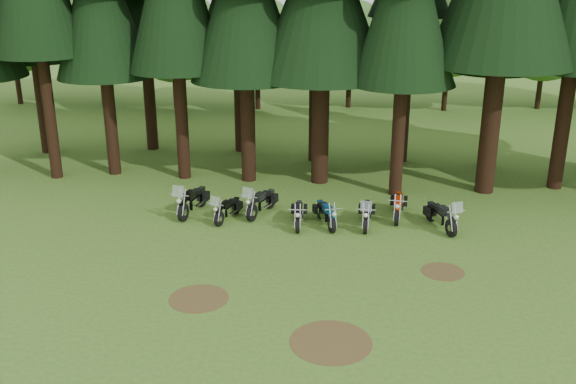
% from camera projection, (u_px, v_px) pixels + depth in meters
% --- Properties ---
extents(ground, '(120.00, 120.00, 0.00)m').
position_uv_depth(ground, '(304.00, 273.00, 20.74)').
color(ground, '#406626').
rests_on(ground, ground).
extents(decid_0, '(8.00, 7.78, 10.00)m').
position_uv_depth(decid_0, '(12.00, 20.00, 44.47)').
color(decid_0, black).
rests_on(decid_0, ground).
extents(decid_1, '(7.91, 7.69, 9.88)m').
position_uv_depth(decid_1, '(100.00, 21.00, 44.43)').
color(decid_1, black).
rests_on(decid_1, ground).
extents(decid_2, '(6.72, 6.53, 8.40)m').
position_uv_depth(decid_2, '(176.00, 37.00, 43.31)').
color(decid_2, black).
rests_on(decid_2, ground).
extents(decid_3, '(6.12, 5.95, 7.65)m').
position_uv_depth(decid_3, '(261.00, 44.00, 43.28)').
color(decid_3, black).
rests_on(decid_3, ground).
extents(decid_4, '(5.93, 5.76, 7.41)m').
position_uv_depth(decid_4, '(354.00, 45.00, 43.90)').
color(decid_4, black).
rests_on(decid_4, ground).
extents(decid_5, '(8.45, 8.21, 10.56)m').
position_uv_depth(decid_5, '(457.00, 18.00, 42.13)').
color(decid_5, black).
rests_on(decid_5, ground).
extents(decid_6, '(7.06, 6.86, 8.82)m').
position_uv_depth(decid_6, '(552.00, 33.00, 43.11)').
color(decid_6, black).
rests_on(decid_6, ground).
extents(dirt_patch_0, '(1.80, 1.80, 0.01)m').
position_uv_depth(dirt_patch_0, '(199.00, 298.00, 19.12)').
color(dirt_patch_0, '#4C3D1E').
rests_on(dirt_patch_0, ground).
extents(dirt_patch_1, '(1.40, 1.40, 0.01)m').
position_uv_depth(dirt_patch_1, '(443.00, 271.00, 20.81)').
color(dirt_patch_1, '#4C3D1E').
rests_on(dirt_patch_1, ground).
extents(dirt_patch_2, '(2.20, 2.20, 0.01)m').
position_uv_depth(dirt_patch_2, '(331.00, 342.00, 16.89)').
color(dirt_patch_2, '#4C3D1E').
rests_on(dirt_patch_2, ground).
extents(motorcycle_0, '(0.82, 2.47, 1.56)m').
position_uv_depth(motorcycle_0, '(192.00, 201.00, 25.57)').
color(motorcycle_0, black).
rests_on(motorcycle_0, ground).
extents(motorcycle_1, '(0.86, 1.99, 1.27)m').
position_uv_depth(motorcycle_1, '(228.00, 210.00, 24.97)').
color(motorcycle_1, black).
rests_on(motorcycle_1, ground).
extents(motorcycle_2, '(1.07, 2.28, 1.47)m').
position_uv_depth(motorcycle_2, '(261.00, 203.00, 25.50)').
color(motorcycle_2, black).
rests_on(motorcycle_2, ground).
extents(motorcycle_3, '(0.32, 2.09, 0.85)m').
position_uv_depth(motorcycle_3, '(299.00, 215.00, 24.43)').
color(motorcycle_3, black).
rests_on(motorcycle_3, ground).
extents(motorcycle_4, '(0.83, 2.06, 0.87)m').
position_uv_depth(motorcycle_4, '(326.00, 214.00, 24.45)').
color(motorcycle_4, black).
rests_on(motorcycle_4, ground).
extents(motorcycle_5, '(0.44, 2.19, 1.38)m').
position_uv_depth(motorcycle_5, '(366.00, 215.00, 24.36)').
color(motorcycle_5, black).
rests_on(motorcycle_5, ground).
extents(motorcycle_6, '(0.43, 2.26, 0.92)m').
position_uv_depth(motorcycle_6, '(398.00, 207.00, 25.17)').
color(motorcycle_6, black).
rests_on(motorcycle_6, ground).
extents(motorcycle_7, '(1.07, 2.24, 1.45)m').
position_uv_depth(motorcycle_7, '(441.00, 217.00, 24.09)').
color(motorcycle_7, black).
rests_on(motorcycle_7, ground).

